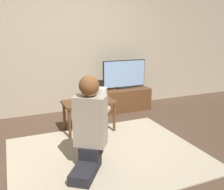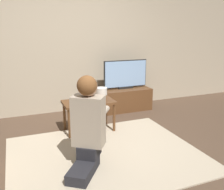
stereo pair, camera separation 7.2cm
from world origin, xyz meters
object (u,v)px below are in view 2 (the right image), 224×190
Objects in this scene: tv at (125,74)px; coffee_table at (89,105)px; table_lamp at (101,92)px; person_kneeling at (88,123)px.

tv is 1.27m from coffee_table.
tv is 1.14× the size of coffee_table.
coffee_table is (-0.96, -0.78, -0.28)m from tv.
coffee_table is 4.20× the size of table_lamp.
person_kneeling is 1.18m from table_lamp.
tv is at bearing 39.18° from coffee_table.
coffee_table is 0.73× the size of person_kneeling.
person_kneeling is (-0.31, -0.99, 0.12)m from coffee_table.
person_kneeling is (-1.27, -1.78, -0.15)m from tv.
table_lamp is (0.22, 0.06, 0.17)m from coffee_table.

